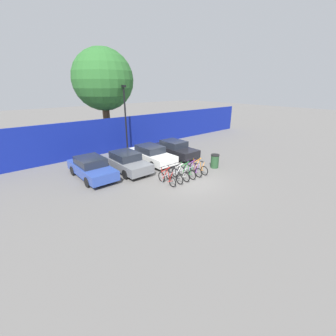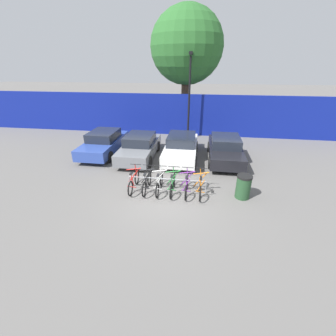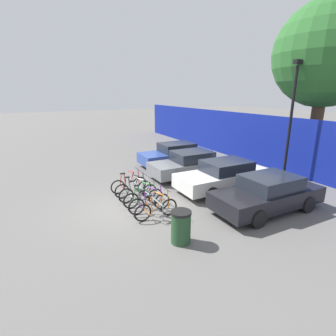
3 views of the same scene
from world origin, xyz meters
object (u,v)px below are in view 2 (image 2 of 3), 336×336
(car_grey, at_px, (140,147))
(trash_bin, at_px, (243,187))
(bicycle_black, at_px, (147,183))
(lamp_post, at_px, (189,93))
(car_blue, at_px, (104,143))
(car_white, at_px, (181,147))
(bike_rack, at_px, (167,180))
(car_black, at_px, (225,149))
(bicycle_green, at_px, (173,184))
(tree_behind_hoarding, at_px, (187,47))
(bicycle_purple, at_px, (187,185))
(bicycle_orange, at_px, (200,186))
(bicycle_white, at_px, (159,184))
(bicycle_red, at_px, (134,182))

(car_grey, height_order, trash_bin, car_grey)
(bicycle_black, relative_size, lamp_post, 0.29)
(car_blue, bearing_deg, car_white, -1.11)
(bike_rack, xyz_separation_m, lamp_post, (0.44, 7.83, 2.83))
(bike_rack, bearing_deg, car_black, 54.28)
(bicycle_green, relative_size, tree_behind_hoarding, 0.19)
(bicycle_purple, bearing_deg, trash_bin, -3.10)
(lamp_post, bearing_deg, tree_behind_hoarding, 99.72)
(bicycle_black, distance_m, bicycle_purple, 1.78)
(bike_rack, distance_m, bicycle_orange, 1.50)
(car_black, distance_m, trash_bin, 4.12)
(car_grey, xyz_separation_m, car_white, (2.45, 0.32, 0.00))
(bicycle_black, xyz_separation_m, trash_bin, (4.15, -0.00, 0.14))
(bicycle_white, bearing_deg, car_blue, 136.54)
(bicycle_white, bearing_deg, bicycle_purple, 0.77)
(bike_rack, distance_m, trash_bin, 3.27)
(bike_rack, bearing_deg, car_white, 85.93)
(car_white, distance_m, tree_behind_hoarding, 8.76)
(car_black, bearing_deg, bike_rack, -125.72)
(car_white, bearing_deg, trash_bin, -53.84)
(car_blue, xyz_separation_m, car_black, (7.44, -0.08, -0.00))
(bike_rack, xyz_separation_m, car_blue, (-4.60, 4.03, 0.21))
(tree_behind_hoarding, bearing_deg, bicycle_green, -88.30)
(bicycle_black, xyz_separation_m, bicycle_orange, (2.37, 0.00, 0.00))
(bicycle_orange, bearing_deg, bicycle_green, -176.01)
(bicycle_black, bearing_deg, bicycle_white, -0.54)
(bicycle_red, bearing_deg, bicycle_purple, -0.26)
(car_white, relative_size, lamp_post, 0.77)
(car_grey, bearing_deg, bicycle_purple, -50.75)
(bicycle_red, distance_m, trash_bin, 4.75)
(bicycle_red, bearing_deg, trash_bin, -0.32)
(bicycle_green, distance_m, car_black, 4.84)
(bike_rack, relative_size, bicycle_black, 2.05)
(bike_rack, xyz_separation_m, bicycle_orange, (1.48, -0.15, -0.11))
(bicycle_black, bearing_deg, bicycle_green, -0.54)
(car_grey, relative_size, tree_behind_hoarding, 0.48)
(bicycle_red, relative_size, bicycle_green, 1.00)
(bicycle_green, bearing_deg, bicycle_black, -177.75)
(bike_rack, height_order, bicycle_green, bicycle_green)
(car_black, relative_size, tree_behind_hoarding, 0.49)
(bicycle_green, bearing_deg, car_blue, 141.69)
(bicycle_orange, height_order, car_black, car_black)
(bicycle_green, distance_m, tree_behind_hoarding, 12.31)
(car_black, bearing_deg, car_white, -179.72)
(bicycle_red, relative_size, trash_bin, 1.66)
(car_white, height_order, car_black, same)
(car_grey, bearing_deg, bicycle_red, -79.59)
(bike_rack, bearing_deg, trash_bin, -2.69)
(bicycle_purple, bearing_deg, tree_behind_hoarding, 91.99)
(bicycle_green, height_order, bicycle_purple, same)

